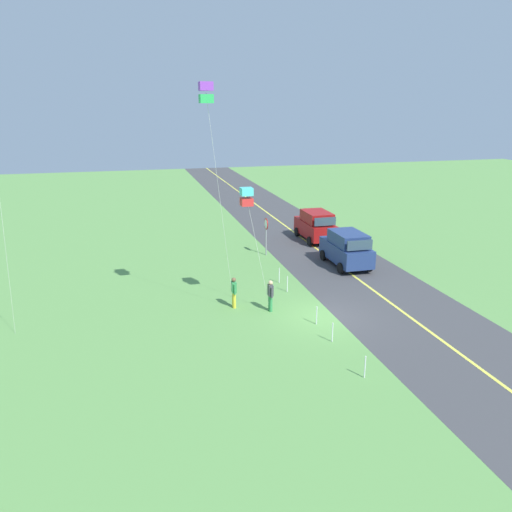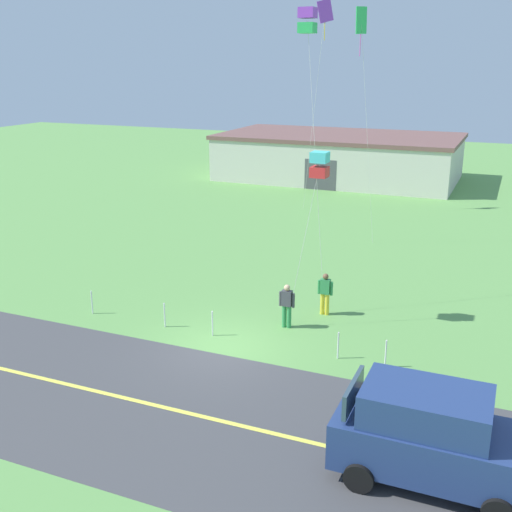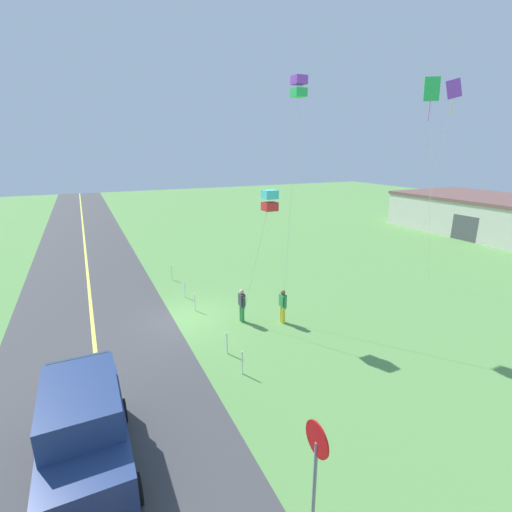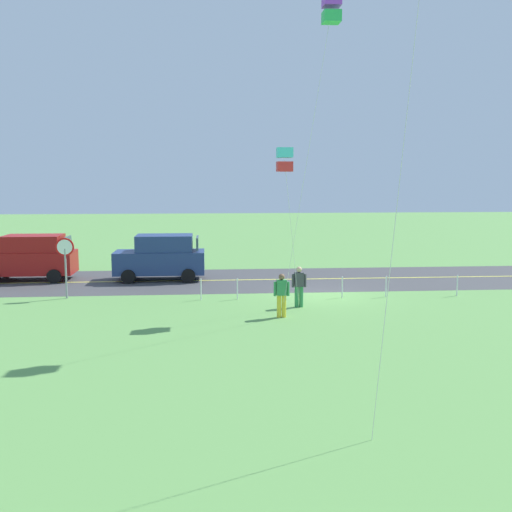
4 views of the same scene
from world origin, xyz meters
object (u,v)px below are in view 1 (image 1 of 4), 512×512
(kite_blue_mid, at_px, (247,197))
(car_parked_east_near, at_px, (316,225))
(person_adult_near, at_px, (234,291))
(person_adult_companion, at_px, (270,295))
(kite_red_low, at_px, (206,93))
(car_suv_foreground, at_px, (347,248))
(stop_sign, at_px, (266,229))

(kite_blue_mid, bearing_deg, car_parked_east_near, -35.11)
(person_adult_near, bearing_deg, person_adult_companion, -92.16)
(person_adult_near, xyz_separation_m, kite_blue_mid, (-0.16, -0.65, 4.81))
(person_adult_companion, distance_m, kite_red_low, 9.96)
(car_suv_foreground, height_order, kite_red_low, kite_red_low)
(car_parked_east_near, bearing_deg, stop_sign, 120.97)
(stop_sign, xyz_separation_m, kite_blue_mid, (-8.74, 3.45, 3.87))
(kite_red_low, height_order, kite_blue_mid, kite_red_low)
(stop_sign, relative_size, kite_red_low, 0.24)
(car_suv_foreground, bearing_deg, person_adult_companion, 131.07)
(car_suv_foreground, xyz_separation_m, person_adult_near, (-4.96, 8.38, -0.29))
(car_parked_east_near, xyz_separation_m, kite_blue_mid, (-11.54, 8.12, 4.52))
(car_parked_east_near, bearing_deg, person_adult_companion, 149.94)
(person_adult_companion, height_order, kite_blue_mid, kite_blue_mid)
(kite_blue_mid, bearing_deg, person_adult_companion, -125.77)
(kite_blue_mid, bearing_deg, person_adult_near, 75.75)
(car_parked_east_near, relative_size, person_adult_companion, 2.75)
(kite_red_low, bearing_deg, kite_blue_mid, -58.89)
(car_suv_foreground, xyz_separation_m, kite_red_low, (-6.34, 9.74, 9.19))
(car_parked_east_near, bearing_deg, kite_red_low, 141.55)
(car_suv_foreground, bearing_deg, stop_sign, 49.73)
(person_adult_near, height_order, kite_blue_mid, kite_blue_mid)
(kite_red_low, xyz_separation_m, kite_blue_mid, (1.22, -2.01, -4.67))
(car_suv_foreground, bearing_deg, kite_blue_mid, 123.54)
(person_adult_companion, distance_m, kite_blue_mid, 4.97)
(stop_sign, distance_m, person_adult_near, 9.56)
(car_suv_foreground, bearing_deg, kite_red_low, 123.05)
(person_adult_near, bearing_deg, stop_sign, 0.60)
(person_adult_near, distance_m, kite_red_low, 9.68)
(stop_sign, bearing_deg, person_adult_near, 154.46)
(kite_red_low, relative_size, kite_blue_mid, 1.77)
(person_adult_near, height_order, person_adult_companion, same)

